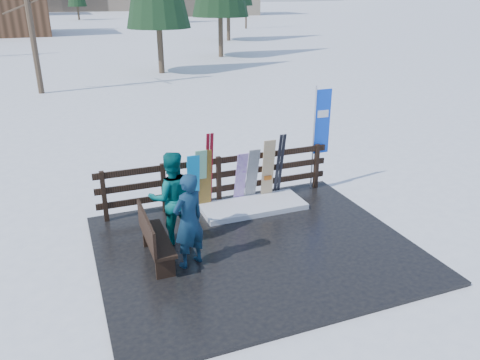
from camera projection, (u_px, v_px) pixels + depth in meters
name	position (u px, v px, depth m)	size (l,w,h in m)	color
ground	(255.00, 250.00, 9.25)	(700.00, 700.00, 0.00)	white
deck	(255.00, 248.00, 9.24)	(6.00, 5.00, 0.08)	black
fence	(219.00, 177.00, 10.87)	(5.60, 0.10, 1.15)	black
snow_patch	(253.00, 206.00, 10.79)	(2.38, 1.00, 0.12)	white
bench	(153.00, 237.00, 8.51)	(0.41, 1.50, 0.97)	black
snowboard_0	(193.00, 183.00, 10.45)	(0.28, 0.03, 1.38)	#0EA6F4
snowboard_1	(201.00, 180.00, 10.49)	(0.26, 0.03, 1.47)	white
snowboard_2	(205.00, 180.00, 10.52)	(0.30, 0.03, 1.45)	gold
snowboard_3	(241.00, 178.00, 10.84)	(0.26, 0.03, 1.32)	white
snowboard_4	(252.00, 175.00, 10.93)	(0.27, 0.03, 1.37)	black
snowboard_5	(268.00, 170.00, 11.04)	(0.30, 0.03, 1.51)	silver
ski_pair_a	(209.00, 170.00, 10.56)	(0.16, 0.32, 1.82)	maroon
ski_pair_b	(279.00, 165.00, 11.19)	(0.17, 0.31, 1.60)	black
rental_flag	(320.00, 126.00, 11.46)	(0.45, 0.04, 2.60)	silver
person_front	(189.00, 221.00, 8.28)	(0.65, 0.43, 1.78)	navy
person_back	(172.00, 198.00, 9.09)	(0.91, 0.71, 1.88)	#065B5A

